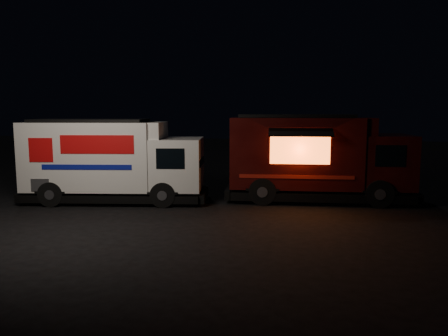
% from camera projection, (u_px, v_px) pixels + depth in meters
% --- Properties ---
extents(ground, '(80.00, 80.00, 0.00)m').
position_uv_depth(ground, '(195.00, 214.00, 14.84)').
color(ground, black).
rests_on(ground, ground).
extents(white_truck, '(7.32, 3.59, 3.18)m').
position_uv_depth(white_truck, '(116.00, 161.00, 16.81)').
color(white_truck, silver).
rests_on(white_truck, ground).
extents(red_truck, '(7.44, 3.38, 3.35)m').
position_uv_depth(red_truck, '(319.00, 158.00, 17.02)').
color(red_truck, '#390C0A').
rests_on(red_truck, ground).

